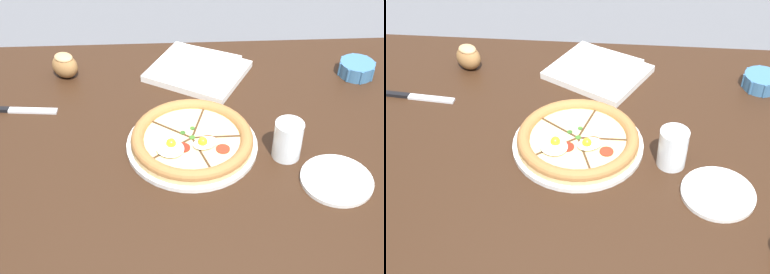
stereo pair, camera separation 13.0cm
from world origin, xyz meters
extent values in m
cube|color=#331E11|center=(0.00, 0.00, 0.73)|extent=(1.51, 0.93, 0.03)
cube|color=#331E11|center=(-0.70, 0.42, 0.36)|extent=(0.06, 0.06, 0.72)
cylinder|color=white|center=(-0.07, -0.04, 0.75)|extent=(0.32, 0.32, 0.01)
cylinder|color=#DBB775|center=(-0.07, -0.04, 0.77)|extent=(0.30, 0.30, 0.01)
cylinder|color=beige|center=(-0.07, -0.04, 0.77)|extent=(0.25, 0.25, 0.00)
torus|color=#A36B38|center=(-0.07, -0.04, 0.78)|extent=(0.30, 0.30, 0.03)
cube|color=#472D19|center=(-0.01, -0.03, 0.78)|extent=(0.12, 0.01, 0.00)
cube|color=#472D19|center=(-0.05, 0.02, 0.78)|extent=(0.04, 0.12, 0.00)
cube|color=#472D19|center=(-0.12, 0.00, 0.78)|extent=(0.10, 0.08, 0.00)
cube|color=#472D19|center=(-0.12, -0.07, 0.78)|extent=(0.10, 0.08, 0.00)
cube|color=#472D19|center=(-0.05, -0.09, 0.78)|extent=(0.04, 0.12, 0.00)
cylinder|color=red|center=(-0.03, -0.05, 0.78)|extent=(0.04, 0.04, 0.00)
cylinder|color=red|center=(0.00, -0.08, 0.78)|extent=(0.03, 0.03, 0.00)
cylinder|color=red|center=(-0.09, -0.07, 0.78)|extent=(0.03, 0.03, 0.00)
ellipsoid|color=white|center=(-0.04, -0.06, 0.78)|extent=(0.08, 0.07, 0.01)
sphere|color=#F4AD1E|center=(-0.05, -0.07, 0.79)|extent=(0.02, 0.02, 0.02)
ellipsoid|color=white|center=(-0.13, -0.08, 0.78)|extent=(0.09, 0.10, 0.01)
sphere|color=#F4AD1E|center=(-0.12, -0.07, 0.79)|extent=(0.02, 0.02, 0.02)
cylinder|color=#386B23|center=(-0.07, 0.00, 0.78)|extent=(0.01, 0.01, 0.00)
cylinder|color=#386B23|center=(-0.10, -0.08, 0.78)|extent=(0.02, 0.02, 0.00)
cylinder|color=#477A2D|center=(-0.13, -0.08, 0.78)|extent=(0.02, 0.02, 0.00)
cylinder|color=#386B23|center=(-0.07, -0.04, 0.78)|extent=(0.01, 0.01, 0.00)
cylinder|color=#2D5B1E|center=(-0.09, -0.02, 0.78)|extent=(0.01, 0.01, 0.00)
cylinder|color=teal|center=(0.42, 0.26, 0.77)|extent=(0.10, 0.10, 0.04)
cylinder|color=#AD1423|center=(0.42, 0.26, 0.77)|extent=(0.08, 0.08, 0.02)
cylinder|color=teal|center=(0.47, 0.26, 0.77)|extent=(0.01, 0.01, 0.04)
cylinder|color=teal|center=(0.46, 0.29, 0.77)|extent=(0.01, 0.01, 0.04)
cylinder|color=teal|center=(0.42, 0.31, 0.77)|extent=(0.01, 0.01, 0.04)
cylinder|color=teal|center=(0.39, 0.29, 0.77)|extent=(0.01, 0.01, 0.04)
cylinder|color=teal|center=(0.37, 0.26, 0.77)|extent=(0.01, 0.01, 0.04)
cylinder|color=teal|center=(0.39, 0.22, 0.77)|extent=(0.01, 0.01, 0.04)
cylinder|color=teal|center=(0.42, 0.21, 0.77)|extent=(0.01, 0.01, 0.04)
cylinder|color=teal|center=(0.46, 0.22, 0.77)|extent=(0.01, 0.01, 0.04)
cube|color=silver|center=(-0.04, 0.28, 0.76)|extent=(0.33, 0.32, 0.02)
cube|color=silver|center=(-0.04, 0.28, 0.78)|extent=(0.27, 0.25, 0.02)
ellipsoid|color=olive|center=(-0.42, 0.29, 0.78)|extent=(0.10, 0.10, 0.07)
ellipsoid|color=tan|center=(-0.42, 0.29, 0.81)|extent=(0.07, 0.07, 0.02)
cube|color=silver|center=(-0.49, 0.13, 0.75)|extent=(0.13, 0.03, 0.01)
cylinder|color=white|center=(0.15, -0.08, 0.80)|extent=(0.07, 0.07, 0.10)
cylinder|color=silver|center=(0.15, -0.08, 0.78)|extent=(0.06, 0.06, 0.06)
cylinder|color=white|center=(0.25, -0.17, 0.75)|extent=(0.17, 0.17, 0.01)
camera|label=1|loc=(-0.12, -1.03, 1.62)|focal=50.00mm
camera|label=2|loc=(0.01, -1.02, 1.62)|focal=50.00mm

